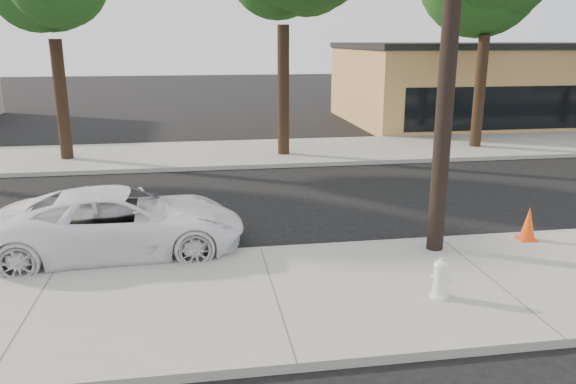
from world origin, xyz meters
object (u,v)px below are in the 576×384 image
object	(u,v)px
utility_pole	(451,22)
fire_hydrant	(440,279)
traffic_cone	(528,224)
police_cruiser	(121,222)

from	to	relation	value
utility_pole	fire_hydrant	world-z (taller)	utility_pole
utility_pole	traffic_cone	world-z (taller)	utility_pole
traffic_cone	fire_hydrant	bearing A→B (deg)	-142.22
utility_pole	police_cruiser	world-z (taller)	utility_pole
utility_pole	police_cruiser	bearing A→B (deg)	170.37
traffic_cone	utility_pole	bearing A→B (deg)	-174.86
fire_hydrant	utility_pole	bearing A→B (deg)	87.95
police_cruiser	utility_pole	bearing A→B (deg)	-102.47
police_cruiser	traffic_cone	xyz separation A→B (m)	(8.69, -0.90, -0.20)
police_cruiser	fire_hydrant	distance (m)	6.50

